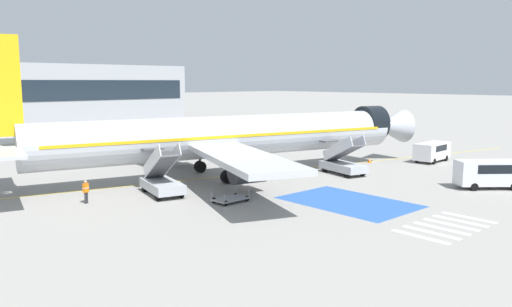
# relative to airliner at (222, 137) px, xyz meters

# --- Properties ---
(ground_plane) EXTENTS (600.00, 600.00, 0.00)m
(ground_plane) POSITION_rel_airliner_xyz_m (-0.06, 0.34, -3.72)
(ground_plane) COLOR gray
(apron_leadline_yellow) EXTENTS (77.81, 17.77, 0.01)m
(apron_leadline_yellow) POSITION_rel_airliner_xyz_m (0.68, -0.15, -3.71)
(apron_leadline_yellow) COLOR gold
(apron_leadline_yellow) RESTS_ON ground_plane
(apron_stand_patch_blue) EXTENTS (6.28, 9.39, 0.01)m
(apron_stand_patch_blue) POSITION_rel_airliner_xyz_m (0.68, -13.96, -3.71)
(apron_stand_patch_blue) COLOR #2856A8
(apron_stand_patch_blue) RESTS_ON ground_plane
(apron_walkway_bar_0) EXTENTS (0.44, 3.60, 0.01)m
(apron_walkway_bar_0) POSITION_rel_airliner_xyz_m (-2.92, -21.80, -3.71)
(apron_walkway_bar_0) COLOR silver
(apron_walkway_bar_0) RESTS_ON ground_plane
(apron_walkway_bar_1) EXTENTS (0.44, 3.60, 0.01)m
(apron_walkway_bar_1) POSITION_rel_airliner_xyz_m (-1.72, -21.80, -3.71)
(apron_walkway_bar_1) COLOR silver
(apron_walkway_bar_1) RESTS_ON ground_plane
(apron_walkway_bar_2) EXTENTS (0.44, 3.60, 0.01)m
(apron_walkway_bar_2) POSITION_rel_airliner_xyz_m (-0.52, -21.80, -3.71)
(apron_walkway_bar_2) COLOR silver
(apron_walkway_bar_2) RESTS_ON ground_plane
(apron_walkway_bar_3) EXTENTS (0.44, 3.60, 0.01)m
(apron_walkway_bar_3) POSITION_rel_airliner_xyz_m (0.68, -21.80, -3.71)
(apron_walkway_bar_3) COLOR silver
(apron_walkway_bar_3) RESTS_ON ground_plane
(apron_walkway_bar_4) EXTENTS (0.44, 3.60, 0.01)m
(apron_walkway_bar_4) POSITION_rel_airliner_xyz_m (1.88, -21.80, -3.71)
(apron_walkway_bar_4) COLOR silver
(apron_walkway_bar_4) RESTS_ON ground_plane
(apron_walkway_bar_5) EXTENTS (0.44, 3.60, 0.01)m
(apron_walkway_bar_5) POSITION_rel_airliner_xyz_m (3.08, -21.80, -3.71)
(apron_walkway_bar_5) COLOR silver
(apron_walkway_bar_5) RESTS_ON ground_plane
(airliner) EXTENTS (45.29, 33.03, 12.13)m
(airliner) POSITION_rel_airliner_xyz_m (0.00, 0.00, 0.00)
(airliner) COLOR #B7BCC4
(airliner) RESTS_ON ground_plane
(boarding_stairs_forward) EXTENTS (3.20, 5.53, 3.84)m
(boarding_stairs_forward) POSITION_rel_airliner_xyz_m (9.28, -6.66, -2.75)
(boarding_stairs_forward) COLOR #ADB2BA
(boarding_stairs_forward) RESTS_ON ground_plane
(boarding_stairs_aft) EXTENTS (3.20, 5.53, 4.21)m
(boarding_stairs_aft) POSITION_rel_airliner_xyz_m (-8.14, -2.72, -2.70)
(boarding_stairs_aft) COLOR #ADB2BA
(boarding_stairs_aft) RESTS_ON ground_plane
(fuel_tanker) EXTENTS (2.96, 10.78, 3.63)m
(fuel_tanker) POSITION_rel_airliner_xyz_m (-5.98, 20.67, -1.87)
(fuel_tanker) COLOR #38383D
(fuel_tanker) RESTS_ON ground_plane
(service_van_0) EXTENTS (5.29, 4.88, 2.32)m
(service_van_0) POSITION_rel_airliner_xyz_m (13.03, -18.77, -2.34)
(service_van_0) COLOR silver
(service_van_0) RESTS_ON ground_plane
(service_van_1) EXTENTS (5.17, 2.47, 2.09)m
(service_van_1) POSITION_rel_airliner_xyz_m (22.38, -8.59, -2.46)
(service_van_1) COLOR silver
(service_van_1) RESTS_ON ground_plane
(baggage_cart) EXTENTS (2.66, 1.61, 0.87)m
(baggage_cart) POSITION_rel_airliner_xyz_m (-5.75, -8.23, -3.46)
(baggage_cart) COLOR gray
(baggage_cart) RESTS_ON ground_plane
(ground_crew_0) EXTENTS (0.49, 0.38, 1.70)m
(ground_crew_0) POSITION_rel_airliner_xyz_m (-13.74, -1.55, -2.74)
(ground_crew_0) COLOR #2D2D33
(ground_crew_0) RESTS_ON ground_plane
(ground_crew_1) EXTENTS (0.48, 0.35, 1.67)m
(ground_crew_1) POSITION_rel_airliner_xyz_m (-1.66, -3.27, -2.76)
(ground_crew_1) COLOR #191E38
(ground_crew_1) RESTS_ON ground_plane
(traffic_cone_0) EXTENTS (0.41, 0.41, 0.46)m
(traffic_cone_0) POSITION_rel_airliner_xyz_m (10.50, -3.19, -3.49)
(traffic_cone_0) COLOR orange
(traffic_cone_0) RESTS_ON ground_plane
(traffic_cone_1) EXTENTS (0.49, 0.49, 0.54)m
(traffic_cone_1) POSITION_rel_airliner_xyz_m (16.82, -4.41, -3.45)
(traffic_cone_1) COLOR orange
(traffic_cone_1) RESTS_ON ground_plane
(terminal_building) EXTENTS (76.60, 12.10, 12.46)m
(terminal_building) POSITION_rel_airliner_xyz_m (4.22, 75.14, 2.52)
(terminal_building) COLOR #9EA3A8
(terminal_building) RESTS_ON ground_plane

